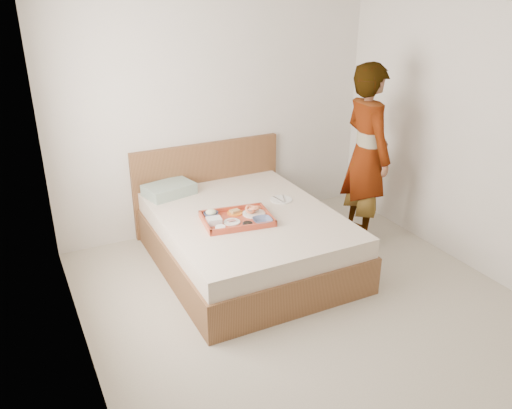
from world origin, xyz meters
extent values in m
cube|color=beige|center=(0.00, 0.00, 0.00)|extent=(3.50, 4.00, 0.01)
cube|color=silver|center=(0.00, 2.00, 1.30)|extent=(3.50, 0.01, 2.60)
cube|color=silver|center=(-1.75, 0.00, 1.30)|extent=(0.01, 4.00, 2.60)
cube|color=silver|center=(1.75, 0.00, 1.30)|extent=(0.01, 4.00, 2.60)
cube|color=brown|center=(-0.14, 1.00, 0.27)|extent=(1.65, 2.00, 0.53)
cube|color=brown|center=(-0.14, 1.97, 0.47)|extent=(1.65, 0.06, 0.95)
cube|color=#9CB3A1|center=(-0.64, 1.76, 0.59)|extent=(0.53, 0.42, 0.11)
cube|color=#B14826|center=(-0.29, 0.88, 0.56)|extent=(0.67, 0.52, 0.06)
cylinder|color=white|center=(-0.10, 0.92, 0.55)|extent=(0.24, 0.24, 0.01)
imported|color=#161E4D|center=(-0.12, 0.72, 0.57)|extent=(0.19, 0.19, 0.04)
cylinder|color=black|center=(-0.26, 0.72, 0.56)|extent=(0.10, 0.10, 0.03)
cylinder|color=white|center=(-0.36, 0.85, 0.55)|extent=(0.17, 0.17, 0.01)
cylinder|color=orange|center=(-0.25, 1.02, 0.55)|extent=(0.17, 0.17, 0.01)
imported|color=#161E4D|center=(-0.47, 1.05, 0.57)|extent=(0.15, 0.15, 0.04)
cube|color=silver|center=(-0.51, 0.90, 0.57)|extent=(0.14, 0.12, 0.06)
cylinder|color=white|center=(-0.50, 0.76, 0.56)|extent=(0.10, 0.10, 0.03)
cylinder|color=white|center=(0.30, 1.13, 0.54)|extent=(0.26, 0.26, 0.01)
imported|color=silver|center=(1.20, 0.99, 0.91)|extent=(0.51, 0.71, 1.83)
camera|label=1|loc=(-2.04, -2.98, 2.54)|focal=36.53mm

